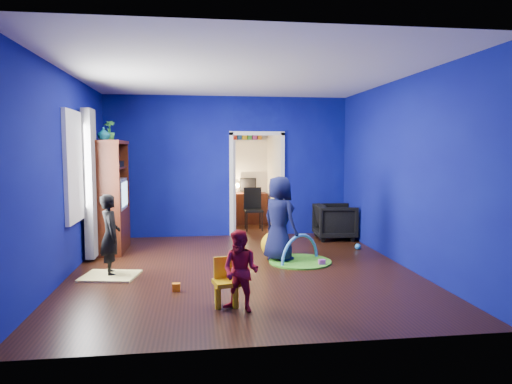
{
  "coord_description": "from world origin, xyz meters",
  "views": [
    {
      "loc": [
        -0.69,
        -6.74,
        1.8
      ],
      "look_at": [
        0.27,
        0.4,
        1.13
      ],
      "focal_mm": 32.0,
      "sensor_mm": 36.0,
      "label": 1
    }
  ],
  "objects": [
    {
      "name": "toy_2",
      "position": [
        0.7,
        0.46,
        0.06
      ],
      "size": [
        0.11,
        0.11,
        0.11
      ],
      "primitive_type": "sphere",
      "color": "green",
      "rests_on": "floor"
    },
    {
      "name": "potted_plant",
      "position": [
        -2.21,
        1.77,
        2.14
      ],
      "size": [
        0.23,
        0.23,
        0.36
      ],
      "primitive_type": "imported",
      "rotation": [
        0.0,
        0.0,
        -0.13
      ],
      "color": "green",
      "rests_on": "tv_armoire"
    },
    {
      "name": "armchair",
      "position": [
        2.1,
        2.07,
        0.36
      ],
      "size": [
        0.82,
        0.8,
        0.71
      ],
      "primitive_type": "imported",
      "rotation": [
        0.0,
        0.0,
        1.52
      ],
      "color": "black",
      "rests_on": "floor"
    },
    {
      "name": "crt_tv",
      "position": [
        -2.17,
        1.55,
        1.02
      ],
      "size": [
        0.46,
        0.7,
        0.54
      ],
      "primitive_type": "cube",
      "color": "silver",
      "rests_on": "tv_armoire"
    },
    {
      "name": "yellow_blanket",
      "position": [
        -1.9,
        -0.19,
        0.01
      ],
      "size": [
        0.85,
        0.73,
        0.03
      ],
      "primitive_type": "cube",
      "rotation": [
        0.0,
        0.0,
        -0.19
      ],
      "color": "#F2E07A",
      "rests_on": "floor"
    },
    {
      "name": "child_black",
      "position": [
        -1.9,
        -0.09,
        0.59
      ],
      "size": [
        0.39,
        0.49,
        1.17
      ],
      "primitive_type": "imported",
      "rotation": [
        0.0,
        0.0,
        1.85
      ],
      "color": "black",
      "rests_on": "floor"
    },
    {
      "name": "toddler_red",
      "position": [
        -0.2,
        -1.8,
        0.46
      ],
      "size": [
        0.56,
        0.53,
        0.91
      ],
      "primitive_type": "imported",
      "rotation": [
        0.0,
        0.0,
        -0.55
      ],
      "color": "#AF1218",
      "rests_on": "floor"
    },
    {
      "name": "child_navy",
      "position": [
        0.65,
        0.43,
        0.69
      ],
      "size": [
        0.73,
        0.8,
        1.38
      ],
      "primitive_type": "imported",
      "rotation": [
        0.0,
        0.0,
        2.15
      ],
      "color": "#10143C",
      "rests_on": "floor"
    },
    {
      "name": "wall_right",
      "position": [
        2.5,
        0.0,
        1.45
      ],
      "size": [
        0.02,
        5.5,
        2.9
      ],
      "primitive_type": "cube",
      "color": "#090C6C",
      "rests_on": "floor"
    },
    {
      "name": "doorway",
      "position": [
        0.6,
        2.75,
        1.05
      ],
      "size": [
        1.16,
        0.1,
        2.1
      ],
      "primitive_type": "cube",
      "color": "white",
      "rests_on": "floor"
    },
    {
      "name": "toy_3",
      "position": [
        1.25,
        0.01,
        0.05
      ],
      "size": [
        0.1,
        0.08,
        0.1
      ],
      "primitive_type": "cube",
      "color": "#C249BD",
      "rests_on": "floor"
    },
    {
      "name": "vase",
      "position": [
        -2.21,
        1.25,
        2.07
      ],
      "size": [
        0.25,
        0.25,
        0.22
      ],
      "primitive_type": "imported",
      "rotation": [
        0.0,
        0.0,
        -0.23
      ],
      "color": "#0D586F",
      "rests_on": "tv_armoire"
    },
    {
      "name": "floor",
      "position": [
        0.0,
        0.0,
        0.0
      ],
      "size": [
        5.0,
        5.5,
        0.01
      ],
      "primitive_type": "cube",
      "color": "black",
      "rests_on": "ground"
    },
    {
      "name": "window_left",
      "position": [
        -2.48,
        0.35,
        1.55
      ],
      "size": [
        0.03,
        0.95,
        1.55
      ],
      "primitive_type": "cube",
      "color": "white",
      "rests_on": "wall_left"
    },
    {
      "name": "wall_left",
      "position": [
        -2.5,
        0.0,
        1.45
      ],
      "size": [
        0.02,
        5.5,
        2.9
      ],
      "primitive_type": "cube",
      "color": "#090C6C",
      "rests_on": "floor"
    },
    {
      "name": "toy_1",
      "position": [
        -0.94,
        -0.97,
        0.05
      ],
      "size": [
        0.1,
        0.08,
        0.1
      ],
      "primitive_type": "cube",
      "color": "orange",
      "rests_on": "floor"
    },
    {
      "name": "wall_back",
      "position": [
        0.0,
        2.75,
        1.45
      ],
      "size": [
        5.0,
        0.02,
        2.9
      ],
      "primitive_type": "cube",
      "color": "#090C6C",
      "rests_on": "floor"
    },
    {
      "name": "ceiling",
      "position": [
        0.0,
        0.0,
        2.9
      ],
      "size": [
        5.0,
        5.5,
        0.01
      ],
      "primitive_type": "cube",
      "color": "white",
      "rests_on": "wall_back"
    },
    {
      "name": "alcove",
      "position": [
        0.6,
        3.62,
        1.25
      ],
      "size": [
        1.0,
        1.75,
        2.5
      ],
      "primitive_type": null,
      "color": "silver",
      "rests_on": "floor"
    },
    {
      "name": "desk_lamp",
      "position": [
        0.32,
        4.32,
        0.93
      ],
      "size": [
        0.14,
        0.14,
        0.14
      ],
      "primitive_type": "sphere",
      "color": "#FFD88C",
      "rests_on": "study_desk"
    },
    {
      "name": "curtain",
      "position": [
        -2.37,
        0.9,
        1.25
      ],
      "size": [
        0.14,
        0.42,
        2.4
      ],
      "primitive_type": "cube",
      "color": "slate",
      "rests_on": "floor"
    },
    {
      "name": "hopper_ball",
      "position": [
        0.6,
        0.68,
        0.21
      ],
      "size": [
        0.43,
        0.43,
        0.43
      ],
      "primitive_type": "sphere",
      "color": "yellow",
      "rests_on": "floor"
    },
    {
      "name": "book_shelf",
      "position": [
        0.6,
        4.37,
        2.02
      ],
      "size": [
        0.88,
        0.24,
        0.04
      ],
      "primitive_type": "cube",
      "color": "white",
      "rests_on": "study_desk"
    },
    {
      "name": "play_mat",
      "position": [
        0.96,
        0.28,
        0.01
      ],
      "size": [
        1.0,
        1.0,
        0.03
      ],
      "primitive_type": "cylinder",
      "color": "green",
      "rests_on": "floor"
    },
    {
      "name": "toy_0",
      "position": [
        2.22,
        1.07,
        0.06
      ],
      "size": [
        0.11,
        0.11,
        0.11
      ],
      "primitive_type": "sphere",
      "color": "#298AEA",
      "rests_on": "floor"
    },
    {
      "name": "folding_chair",
      "position": [
        0.6,
        3.3,
        0.46
      ],
      "size": [
        0.4,
        0.4,
        0.92
      ],
      "primitive_type": "cube",
      "color": "black",
      "rests_on": "floor"
    },
    {
      "name": "wall_front",
      "position": [
        0.0,
        -2.75,
        1.45
      ],
      "size": [
        5.0,
        0.02,
        2.9
      ],
      "primitive_type": "cube",
      "color": "#090C6C",
      "rests_on": "floor"
    },
    {
      "name": "study_desk",
      "position": [
        0.6,
        4.26,
        0.38
      ],
      "size": [
        0.88,
        0.44,
        0.75
      ],
      "primitive_type": "cube",
      "color": "#3D140A",
      "rests_on": "floor"
    },
    {
      "name": "toy_arch",
      "position": [
        0.96,
        0.28,
        0.02
      ],
      "size": [
        0.74,
        0.57,
        0.89
      ],
      "primitive_type": "torus",
      "rotation": [
        1.57,
        0.0,
        0.64
      ],
      "color": "#3F8CD8",
      "rests_on": "floor"
    },
    {
      "name": "tv_armoire",
      "position": [
        -2.21,
        1.55,
        0.98
      ],
      "size": [
        0.58,
        1.14,
        1.96
      ],
      "primitive_type": "cube",
      "color": "#3F160A",
      "rests_on": "floor"
    },
    {
      "name": "desk_monitor",
      "position": [
        0.6,
        4.38,
        0.95
      ],
      "size": [
        0.4,
        0.05,
        0.32
      ],
      "primitive_type": "cube",
      "color": "black",
      "rests_on": "study_desk"
    },
    {
      "name": "kid_chair",
      "position": [
        -0.35,
        -1.6,
        0.25
      ],
      "size": [
        0.33,
        0.33,
        0.5
      ],
      "primitive_type": "cube",
      "rotation": [
        0.0,
        0.0,
        0.2
      ],
      "color": "yellow",
      "rests_on": "floor"
    }
  ]
}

